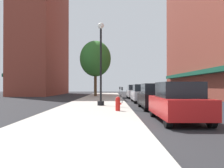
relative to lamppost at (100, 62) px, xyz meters
name	(u,v)px	position (x,y,z in m)	size (l,w,h in m)	color
ground_plane	(139,101)	(3.56, 6.85, -3.20)	(90.00, 90.00, 0.00)	#232326
sidewalk_slab	(100,100)	(-0.44, 7.85, -3.14)	(4.80, 50.00, 0.12)	#A8A399
building_far_background	(42,34)	(-11.45, 25.85, 7.50)	(6.80, 18.00, 21.46)	brown
lamppost	(100,62)	(0.00, 0.00, 0.00)	(0.48, 0.48, 5.90)	black
fire_hydrant	(117,104)	(1.12, -3.84, -2.68)	(0.33, 0.26, 0.79)	red
parking_meter_near	(119,91)	(1.61, 8.07, -2.25)	(0.14, 0.09, 1.31)	slate
parking_meter_far	(122,93)	(1.61, 2.36, -2.25)	(0.14, 0.09, 1.31)	slate
tree_near	(95,59)	(-1.52, 16.80, 2.12)	(4.33, 4.33, 7.71)	#4C3823
car_red	(177,102)	(3.56, -7.19, -2.39)	(1.80, 4.30, 1.66)	black
car_black	(154,97)	(3.56, -1.51, -2.39)	(1.80, 4.30, 1.66)	black
car_silver	(142,94)	(3.56, 5.04, -2.39)	(1.80, 4.30, 1.66)	black
car_white	(134,92)	(3.56, 12.40, -2.39)	(1.80, 4.30, 1.66)	black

